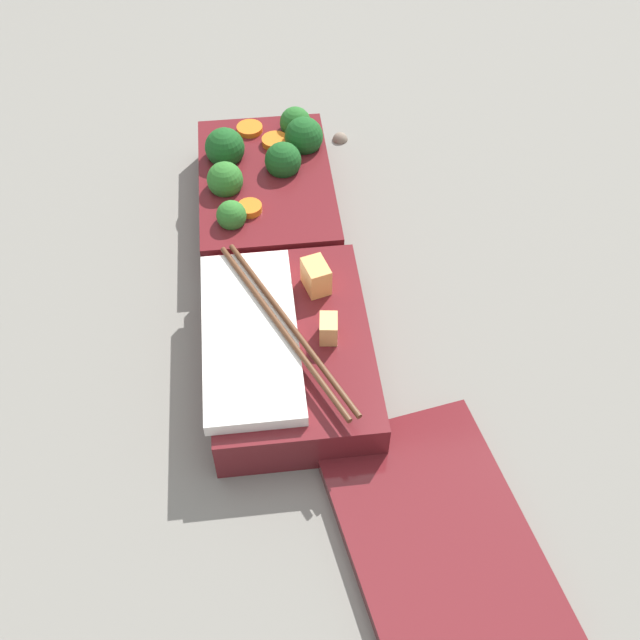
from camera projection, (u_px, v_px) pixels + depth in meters
ground_plane at (282, 285)px, 0.75m from camera, size 3.00×3.00×0.00m
bento_tray_vegetable at (266, 185)px, 0.81m from camera, size 0.21×0.14×0.08m
bento_tray_rice at (282, 349)px, 0.67m from camera, size 0.21×0.14×0.07m
bento_lid at (436, 534)px, 0.57m from camera, size 0.23×0.17×0.01m
pebble_2 at (340, 137)px, 0.91m from camera, size 0.02×0.02×0.02m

